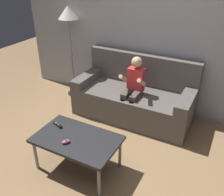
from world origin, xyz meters
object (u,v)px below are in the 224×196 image
(couch, at_px, (135,97))
(coffee_table, at_px, (77,141))
(game_remote_black_near_edge, at_px, (58,125))
(person_seated_on_couch, at_px, (133,87))
(floor_lamp, at_px, (69,19))
(nunchuk_pink, at_px, (66,142))

(couch, relative_size, coffee_table, 1.87)
(couch, distance_m, coffee_table, 1.38)
(game_remote_black_near_edge, bearing_deg, person_seated_on_couch, 66.44)
(person_seated_on_couch, distance_m, floor_lamp, 1.52)
(game_remote_black_near_edge, distance_m, nunchuk_pink, 0.35)
(nunchuk_pink, relative_size, floor_lamp, 0.06)
(coffee_table, bearing_deg, couch, 85.31)
(person_seated_on_couch, height_order, floor_lamp, floor_lamp)
(couch, bearing_deg, coffee_table, -94.69)
(couch, relative_size, person_seated_on_couch, 1.78)
(person_seated_on_couch, height_order, game_remote_black_near_edge, person_seated_on_couch)
(person_seated_on_couch, distance_m, nunchuk_pink, 1.34)
(floor_lamp, bearing_deg, nunchuk_pink, -56.43)
(coffee_table, bearing_deg, person_seated_on_couch, 82.67)
(person_seated_on_couch, height_order, coffee_table, person_seated_on_couch)
(couch, bearing_deg, person_seated_on_couch, -77.64)
(floor_lamp, bearing_deg, game_remote_black_near_edge, -60.53)
(nunchuk_pink, bearing_deg, floor_lamp, 123.57)
(coffee_table, bearing_deg, floor_lamp, 126.92)
(couch, bearing_deg, floor_lamp, 174.20)
(person_seated_on_couch, relative_size, coffee_table, 1.05)
(couch, height_order, floor_lamp, floor_lamp)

